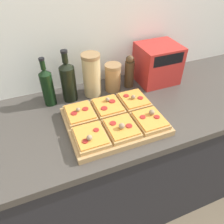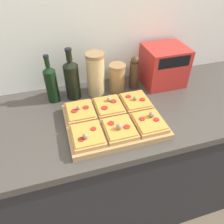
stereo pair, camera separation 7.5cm
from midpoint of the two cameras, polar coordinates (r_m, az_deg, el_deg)
name	(u,v)px [view 2 (the right image)]	position (r m, az deg, el deg)	size (l,w,h in m)	color
wall_back	(80,28)	(1.29, -6.51, 21.06)	(6.00, 0.06, 2.50)	silver
kitchen_counter	(101,167)	(1.48, -1.36, -14.23)	(2.63, 0.67, 0.92)	#232328
cutting_board	(114,121)	(1.08, 2.45, -2.48)	(0.46, 0.36, 0.03)	tan
pizza_slice_back_left	(80,111)	(1.09, -6.34, 0.09)	(0.14, 0.16, 0.05)	tan
pizza_slice_back_center	(109,106)	(1.12, 1.09, 1.49)	(0.14, 0.16, 0.05)	tan
pizza_slice_back_right	(136,101)	(1.17, 8.04, 2.75)	(0.14, 0.16, 0.05)	tan
pizza_slice_front_left	(87,135)	(0.97, -4.23, -6.19)	(0.14, 0.16, 0.05)	tan
pizza_slice_front_center	(119,129)	(1.00, 4.09, -4.41)	(0.14, 0.16, 0.06)	tan
pizza_slice_front_right	(149,122)	(1.05, 11.74, -2.67)	(0.14, 0.16, 0.05)	tan
olive_oil_bottle	(51,83)	(1.21, -13.88, 7.27)	(0.07, 0.07, 0.27)	black
wine_bottle	(72,79)	(1.21, -8.68, 8.55)	(0.08, 0.08, 0.29)	black
grain_jar_tall	(96,74)	(1.23, -2.54, 9.76)	(0.10, 0.10, 0.25)	tan
grain_jar_short	(117,78)	(1.28, 3.06, 8.94)	(0.09, 0.09, 0.17)	#AD7F4C
pepper_mill	(134,73)	(1.31, 7.49, 10.12)	(0.06, 0.06, 0.20)	#47331E
toaster_oven	(164,66)	(1.38, 14.91, 11.62)	(0.26, 0.21, 0.23)	red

